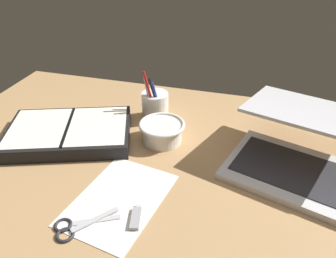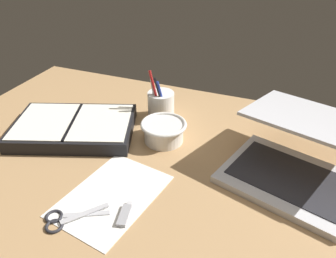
{
  "view_description": "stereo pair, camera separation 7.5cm",
  "coord_description": "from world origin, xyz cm",
  "px_view_note": "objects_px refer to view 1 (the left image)",
  "views": [
    {
      "loc": [
        19.9,
        -60.93,
        56.77
      ],
      "look_at": [
        -0.25,
        10.56,
        9.0
      ],
      "focal_mm": 35.0,
      "sensor_mm": 36.0,
      "label": 1
    },
    {
      "loc": [
        27.03,
        -58.52,
        56.77
      ],
      "look_at": [
        -0.25,
        10.56,
        9.0
      ],
      "focal_mm": 35.0,
      "sensor_mm": 36.0,
      "label": 2
    }
  ],
  "objects_px": {
    "scissors": "(73,227)",
    "laptop": "(296,150)",
    "pen_cup": "(155,105)",
    "planner": "(69,132)",
    "bowl": "(162,131)"
  },
  "relations": [
    {
      "from": "scissors",
      "to": "laptop",
      "type": "bearing_deg",
      "value": -2.02
    },
    {
      "from": "pen_cup",
      "to": "planner",
      "type": "bearing_deg",
      "value": -138.13
    },
    {
      "from": "laptop",
      "to": "planner",
      "type": "distance_m",
      "value": 0.63
    },
    {
      "from": "bowl",
      "to": "scissors",
      "type": "xyz_separation_m",
      "value": [
        -0.09,
        -0.36,
        -0.03
      ]
    },
    {
      "from": "laptop",
      "to": "bowl",
      "type": "bearing_deg",
      "value": -166.74
    },
    {
      "from": "bowl",
      "to": "scissors",
      "type": "relative_size",
      "value": 1.03
    },
    {
      "from": "pen_cup",
      "to": "scissors",
      "type": "height_order",
      "value": "pen_cup"
    },
    {
      "from": "laptop",
      "to": "bowl",
      "type": "relative_size",
      "value": 3.07
    },
    {
      "from": "bowl",
      "to": "planner",
      "type": "xyz_separation_m",
      "value": [
        -0.27,
        -0.06,
        -0.01
      ]
    },
    {
      "from": "laptop",
      "to": "scissors",
      "type": "distance_m",
      "value": 0.57
    },
    {
      "from": "pen_cup",
      "to": "scissors",
      "type": "distance_m",
      "value": 0.49
    },
    {
      "from": "planner",
      "to": "scissors",
      "type": "relative_size",
      "value": 3.14
    },
    {
      "from": "scissors",
      "to": "pen_cup",
      "type": "bearing_deg",
      "value": 47.67
    },
    {
      "from": "laptop",
      "to": "bowl",
      "type": "distance_m",
      "value": 0.36
    },
    {
      "from": "pen_cup",
      "to": "planner",
      "type": "distance_m",
      "value": 0.28
    }
  ]
}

